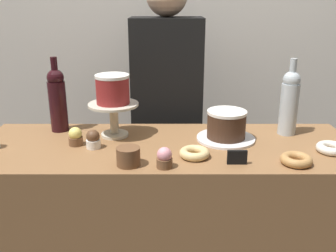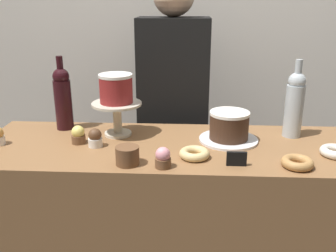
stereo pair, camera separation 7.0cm
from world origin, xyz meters
TOP-DOWN VIEW (x-y plane):
  - back_wall at (0.00, 0.84)m, footprint 6.00×0.05m
  - display_counter at (0.00, 0.00)m, footprint 1.52×0.53m
  - cake_stand_pedestal at (-0.22, 0.11)m, footprint 0.21×0.21m
  - white_layer_cake at (-0.22, 0.11)m, footprint 0.14×0.14m
  - silver_serving_platter at (0.25, 0.06)m, footprint 0.24×0.24m
  - chocolate_round_cake at (0.25, 0.06)m, footprint 0.16×0.16m
  - wine_bottle_dark_red at (-0.47, 0.18)m, footprint 0.08×0.08m
  - wine_bottle_clear at (0.52, 0.13)m, footprint 0.08×0.08m
  - cupcake_lemon at (-0.36, 0.00)m, footprint 0.06×0.06m
  - cupcake_chocolate at (-0.29, -0.03)m, footprint 0.06×0.06m
  - cupcake_strawberry at (-0.01, -0.21)m, footprint 0.06×0.06m
  - donut_sugar at (0.63, -0.07)m, footprint 0.11×0.11m
  - donut_glazed at (0.10, -0.12)m, footprint 0.11×0.11m
  - donut_maple at (0.46, -0.18)m, footprint 0.11×0.11m
  - cookie_stack at (-0.13, -0.19)m, footprint 0.08×0.08m
  - price_sign_chalkboard at (0.25, -0.18)m, footprint 0.07×0.01m
  - barista_figure at (0.00, 0.50)m, footprint 0.36×0.22m

SIDE VIEW (x-z plane):
  - display_counter at x=0.00m, z-range 0.00..0.93m
  - barista_figure at x=0.00m, z-range 0.04..1.64m
  - silver_serving_platter at x=0.25m, z-range 0.93..0.94m
  - donut_sugar at x=0.63m, z-range 0.93..0.96m
  - donut_glazed at x=0.10m, z-range 0.93..0.96m
  - donut_maple at x=0.46m, z-range 0.93..0.96m
  - price_sign_chalkboard at x=0.25m, z-range 0.93..0.98m
  - cookie_stack at x=-0.13m, z-range 0.93..1.00m
  - cupcake_lemon at x=-0.36m, z-range 0.93..1.00m
  - cupcake_chocolate at x=-0.29m, z-range 0.93..1.00m
  - cupcake_strawberry at x=-0.01m, z-range 0.93..1.00m
  - chocolate_round_cake at x=0.25m, z-range 0.94..1.05m
  - cake_stand_pedestal at x=-0.22m, z-range 0.96..1.10m
  - wine_bottle_dark_red at x=-0.47m, z-range 0.91..1.24m
  - wine_bottle_clear at x=0.52m, z-range 0.91..1.24m
  - white_layer_cake at x=-0.22m, z-range 1.07..1.19m
  - back_wall at x=0.00m, z-range 0.00..2.60m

